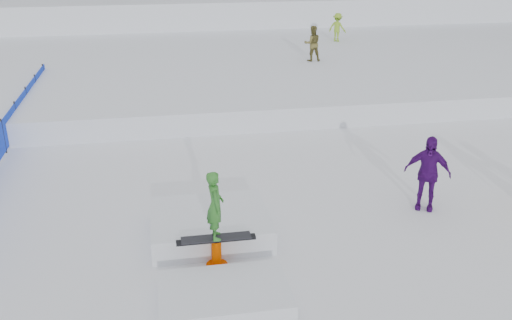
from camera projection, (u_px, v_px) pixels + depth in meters
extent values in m
plane|color=white|center=(250.00, 241.00, 12.62)|extent=(120.00, 120.00, 0.00)
cube|color=white|center=(177.00, 9.00, 39.51)|extent=(60.00, 14.00, 2.40)
cube|color=white|center=(193.00, 65.00, 27.05)|extent=(50.00, 18.00, 0.80)
cube|color=blue|center=(4.00, 136.00, 17.36)|extent=(0.03, 16.00, 0.95)
cylinder|color=black|center=(4.00, 136.00, 17.36)|extent=(0.05, 0.05, 1.10)
cylinder|color=black|center=(16.00, 117.00, 19.09)|extent=(0.05, 0.05, 1.10)
cylinder|color=black|center=(27.00, 101.00, 20.82)|extent=(0.05, 0.05, 1.10)
cylinder|color=black|center=(36.00, 88.00, 22.56)|extent=(0.05, 0.05, 1.10)
cylinder|color=black|center=(44.00, 77.00, 24.29)|extent=(0.05, 0.05, 1.10)
imported|color=brown|center=(312.00, 43.00, 25.75)|extent=(0.79, 0.63, 1.58)
imported|color=#8BBB2B|center=(337.00, 27.00, 30.27)|extent=(1.08, 1.05, 1.48)
imported|color=#450C68|center=(427.00, 173.00, 13.76)|extent=(1.19, 0.94, 1.88)
cube|color=white|center=(210.00, 225.00, 12.75)|extent=(2.60, 2.20, 0.54)
cube|color=white|center=(224.00, 295.00, 10.51)|extent=(2.40, 1.60, 0.30)
cylinder|color=#E65200|center=(217.00, 265.00, 11.65)|extent=(0.44, 0.44, 0.06)
cylinder|color=#E65200|center=(217.00, 254.00, 11.55)|extent=(0.20, 0.20, 0.60)
cube|color=black|center=(216.00, 240.00, 11.43)|extent=(1.60, 0.16, 0.06)
cube|color=black|center=(216.00, 238.00, 11.41)|extent=(1.40, 0.28, 0.03)
imported|color=#2F7A27|center=(215.00, 205.00, 11.13)|extent=(0.34, 0.52, 1.42)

